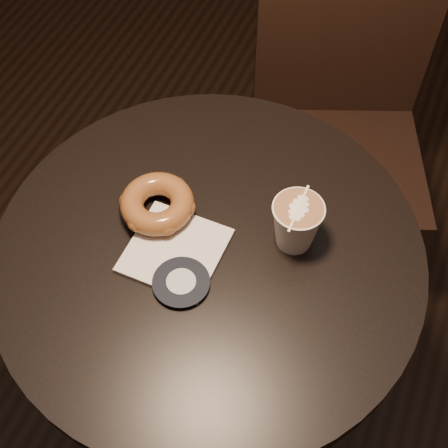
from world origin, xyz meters
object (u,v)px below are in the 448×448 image
at_px(chair, 341,103).
at_px(doughnut, 157,204).
at_px(cafe_table, 210,304).
at_px(latte_cup, 296,225).
at_px(pastry_bag, 175,250).

distance_m(chair, doughnut, 0.63).
height_order(cafe_table, chair, chair).
bearing_deg(cafe_table, chair, 82.71).
bearing_deg(latte_cup, doughnut, -170.95).
bearing_deg(pastry_bag, cafe_table, 32.30).
xyz_separation_m(cafe_table, latte_cup, (0.12, 0.07, 0.25)).
distance_m(doughnut, latte_cup, 0.23).
relative_size(pastry_bag, doughnut, 1.19).
relative_size(cafe_table, pastry_bag, 5.15).
relative_size(chair, doughnut, 8.24).
height_order(chair, doughnut, chair).
bearing_deg(chair, doughnut, -129.41).
xyz_separation_m(pastry_bag, doughnut, (-0.06, 0.06, 0.02)).
relative_size(doughnut, latte_cup, 1.34).
bearing_deg(doughnut, chair, 72.27).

